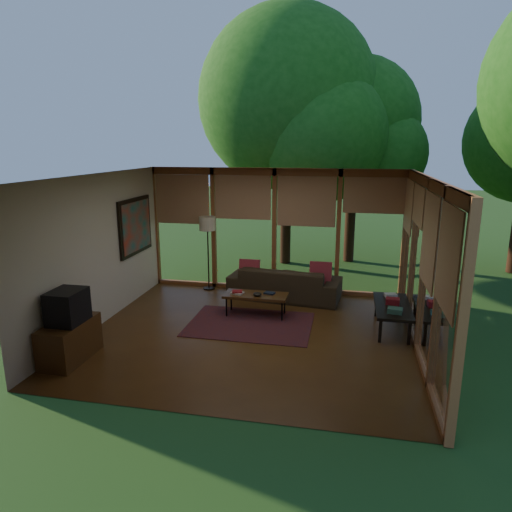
% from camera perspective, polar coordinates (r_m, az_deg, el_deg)
% --- Properties ---
extents(floor, '(5.50, 5.50, 0.00)m').
position_cam_1_polar(floor, '(7.99, -0.73, -9.71)').
color(floor, brown).
rests_on(floor, ground).
extents(ceiling, '(5.50, 5.50, 0.00)m').
position_cam_1_polar(ceiling, '(7.34, -0.80, 10.00)').
color(ceiling, white).
rests_on(ceiling, ground).
extents(wall_left, '(0.04, 5.00, 2.70)m').
position_cam_1_polar(wall_left, '(8.56, -19.07, 0.64)').
color(wall_left, beige).
rests_on(wall_left, ground).
extents(wall_front, '(5.50, 0.04, 2.70)m').
position_cam_1_polar(wall_front, '(5.25, -6.62, -6.80)').
color(wall_front, beige).
rests_on(wall_front, ground).
extents(window_wall_back, '(5.50, 0.12, 2.70)m').
position_cam_1_polar(window_wall_back, '(9.95, 2.30, 3.16)').
color(window_wall_back, '#96562E').
rests_on(window_wall_back, ground).
extents(window_wall_right, '(0.12, 5.00, 2.70)m').
position_cam_1_polar(window_wall_right, '(7.48, 20.28, -1.28)').
color(window_wall_right, '#96562E').
rests_on(window_wall_right, ground).
extents(tree_nw, '(4.59, 4.59, 6.58)m').
position_cam_1_polar(tree_nw, '(12.36, 4.00, 18.86)').
color(tree_nw, '#321C12').
rests_on(tree_nw, ground).
extents(tree_ne, '(3.35, 3.35, 5.43)m').
position_cam_1_polar(tree_ne, '(12.78, 12.27, 16.01)').
color(tree_ne, '#321C12').
rests_on(tree_ne, ground).
extents(rug, '(2.22, 1.57, 0.01)m').
position_cam_1_polar(rug, '(8.38, -0.74, -8.51)').
color(rug, maroon).
rests_on(rug, floor).
extents(sofa, '(2.41, 1.16, 0.68)m').
position_cam_1_polar(sofa, '(9.67, 3.60, -3.35)').
color(sofa, '#34291A').
rests_on(sofa, floor).
extents(pillow_left, '(0.43, 0.23, 0.45)m').
position_cam_1_polar(pillow_left, '(9.68, -0.83, -1.73)').
color(pillow_left, maroon).
rests_on(pillow_left, sofa).
extents(pillow_right, '(0.45, 0.24, 0.47)m').
position_cam_1_polar(pillow_right, '(9.48, 8.07, -2.14)').
color(pillow_right, maroon).
rests_on(pillow_right, sofa).
extents(ct_book_lower, '(0.26, 0.22, 0.03)m').
position_cam_1_polar(ct_book_lower, '(8.68, -2.37, -4.64)').
color(ct_book_lower, beige).
rests_on(ct_book_lower, coffee_table).
extents(ct_book_upper, '(0.21, 0.18, 0.03)m').
position_cam_1_polar(ct_book_upper, '(8.67, -2.37, -4.46)').
color(ct_book_upper, maroon).
rests_on(ct_book_upper, coffee_table).
extents(ct_book_side, '(0.22, 0.19, 0.03)m').
position_cam_1_polar(ct_book_side, '(8.69, 1.70, -4.64)').
color(ct_book_side, black).
rests_on(ct_book_side, coffee_table).
extents(ct_bowl, '(0.16, 0.16, 0.07)m').
position_cam_1_polar(ct_bowl, '(8.55, 0.17, -4.80)').
color(ct_bowl, black).
rests_on(ct_bowl, coffee_table).
extents(media_cabinet, '(0.50, 1.00, 0.60)m').
position_cam_1_polar(media_cabinet, '(7.54, -22.25, -9.79)').
color(media_cabinet, '#4E2F15').
rests_on(media_cabinet, floor).
extents(television, '(0.45, 0.55, 0.50)m').
position_cam_1_polar(television, '(7.34, -22.51, -5.86)').
color(television, black).
rests_on(television, media_cabinet).
extents(console_book_a, '(0.26, 0.21, 0.09)m').
position_cam_1_polar(console_book_a, '(7.97, 16.97, -6.54)').
color(console_book_a, '#355D49').
rests_on(console_book_a, side_console).
extents(console_book_b, '(0.25, 0.19, 0.11)m').
position_cam_1_polar(console_book_b, '(8.39, 16.71, -5.43)').
color(console_book_b, maroon).
rests_on(console_book_b, side_console).
extents(console_book_c, '(0.24, 0.19, 0.06)m').
position_cam_1_polar(console_book_c, '(8.77, 16.48, -4.72)').
color(console_book_c, beige).
rests_on(console_book_c, side_console).
extents(floor_lamp, '(0.36, 0.36, 1.65)m').
position_cam_1_polar(floor_lamp, '(10.07, -6.09, 3.54)').
color(floor_lamp, black).
rests_on(floor_lamp, floor).
extents(coffee_table, '(1.20, 0.50, 0.43)m').
position_cam_1_polar(coffee_table, '(8.67, -0.03, -5.01)').
color(coffee_table, '#4E2F15').
rests_on(coffee_table, floor).
extents(side_console, '(0.60, 1.40, 0.46)m').
position_cam_1_polar(side_console, '(8.37, 16.69, -6.17)').
color(side_console, black).
rests_on(side_console, floor).
extents(wall_painting, '(0.06, 1.35, 1.15)m').
position_cam_1_polar(wall_painting, '(9.71, -14.83, 3.64)').
color(wall_painting, black).
rests_on(wall_painting, wall_left).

